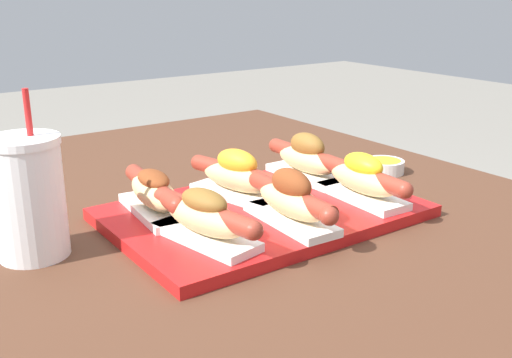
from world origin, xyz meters
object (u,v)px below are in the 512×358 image
(hot_dog_2, at_px, (362,179))
(hot_dog_3, at_px, (154,193))
(hot_dog_1, at_px, (291,200))
(hot_dog_5, at_px, (307,158))
(drink_cup, at_px, (29,197))
(sauce_bowl, at_px, (384,166))
(hot_dog_0, at_px, (205,217))
(serving_tray, at_px, (263,212))
(hot_dog_4, at_px, (237,176))

(hot_dog_2, height_order, hot_dog_3, hot_dog_2)
(hot_dog_1, bearing_deg, hot_dog_2, 5.03)
(hot_dog_5, distance_m, drink_cup, 0.48)
(hot_dog_1, height_order, sauce_bowl, hot_dog_1)
(hot_dog_0, distance_m, hot_dog_2, 0.29)
(hot_dog_5, bearing_deg, hot_dog_1, -136.00)
(drink_cup, bearing_deg, hot_dog_5, 0.79)
(serving_tray, distance_m, hot_dog_3, 0.17)
(hot_dog_4, height_order, hot_dog_5, hot_dog_5)
(hot_dog_0, bearing_deg, sauce_bowl, 14.02)
(hot_dog_0, distance_m, drink_cup, 0.23)
(serving_tray, bearing_deg, hot_dog_1, -95.33)
(hot_dog_4, bearing_deg, hot_dog_5, 4.55)
(hot_dog_2, xyz_separation_m, sauce_bowl, (0.18, 0.12, -0.04))
(hot_dog_2, distance_m, sauce_bowl, 0.22)
(serving_tray, height_order, hot_dog_2, hot_dog_2)
(serving_tray, bearing_deg, hot_dog_4, 96.75)
(hot_dog_4, relative_size, drink_cup, 0.90)
(serving_tray, xyz_separation_m, hot_dog_1, (-0.01, -0.08, 0.04))
(serving_tray, relative_size, hot_dog_5, 2.25)
(hot_dog_0, relative_size, hot_dog_2, 0.99)
(hot_dog_0, height_order, hot_dog_1, hot_dog_1)
(hot_dog_0, bearing_deg, hot_dog_1, -7.16)
(hot_dog_2, distance_m, drink_cup, 0.49)
(hot_dog_0, xyz_separation_m, sauce_bowl, (0.47, 0.12, -0.04))
(hot_dog_5, height_order, drink_cup, drink_cup)
(hot_dog_3, bearing_deg, hot_dog_5, 0.65)
(hot_dog_4, bearing_deg, sauce_bowl, -0.68)
(serving_tray, relative_size, hot_dog_1, 2.25)
(hot_dog_0, height_order, sauce_bowl, hot_dog_0)
(hot_dog_5, bearing_deg, serving_tray, -153.46)
(sauce_bowl, xyz_separation_m, drink_cup, (-0.66, 0.01, 0.07))
(sauce_bowl, bearing_deg, hot_dog_0, -165.98)
(hot_dog_0, relative_size, hot_dog_5, 0.98)
(hot_dog_1, height_order, drink_cup, drink_cup)
(hot_dog_3, distance_m, drink_cup, 0.18)
(hot_dog_5, xyz_separation_m, sauce_bowl, (0.18, -0.02, -0.04))
(drink_cup, bearing_deg, serving_tray, -11.64)
(hot_dog_5, bearing_deg, hot_dog_4, -175.45)
(serving_tray, height_order, drink_cup, drink_cup)
(serving_tray, xyz_separation_m, sauce_bowl, (0.33, 0.06, 0.00))
(hot_dog_1, bearing_deg, hot_dog_4, 90.09)
(hot_dog_3, relative_size, drink_cup, 0.92)
(hot_dog_0, height_order, hot_dog_2, hot_dog_2)
(hot_dog_4, bearing_deg, hot_dog_1, -89.91)
(hot_dog_3, height_order, drink_cup, drink_cup)
(hot_dog_0, xyz_separation_m, hot_dog_3, (-0.01, 0.13, -0.00))
(hot_dog_4, distance_m, drink_cup, 0.32)
(hot_dog_0, bearing_deg, hot_dog_3, 94.21)
(hot_dog_0, xyz_separation_m, hot_dog_1, (0.13, -0.02, 0.00))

